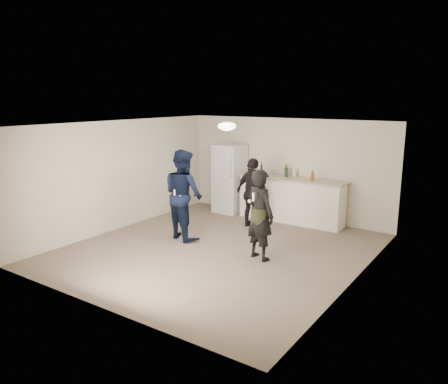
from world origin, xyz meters
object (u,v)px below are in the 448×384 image
Objects in this scene: spectator at (253,193)px; woman at (260,215)px; shaker at (272,172)px; man at (183,194)px; fridge at (229,179)px; counter at (291,201)px.

woman is at bearing 136.96° from spectator.
spectator is (-1.15, 1.69, -0.04)m from woman.
man is (-0.83, -2.48, -0.21)m from shaker.
man is at bearing -80.47° from fridge.
shaker reaches higher than counter.
fridge is 3.51m from woman.
counter is 2.74m from woman.
counter is 0.84m from shaker.
man is 1.99m from woman.
shaker is at bearing -50.22° from woman.
counter is at bearing -101.73° from man.
fridge is 1.10× the size of spectator.
woman is 1.05× the size of spectator.
man is 1.12× the size of woman.
counter is 1.44× the size of fridge.
shaker is 1.02m from spectator.
fridge is at bearing -30.95° from woman.
fridge is at bearing -63.49° from man.
man is 1.74m from spectator.
woman is (1.15, -2.65, -0.31)m from shaker.
man reaches higher than woman.
spectator is (0.83, 1.52, -0.15)m from man.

